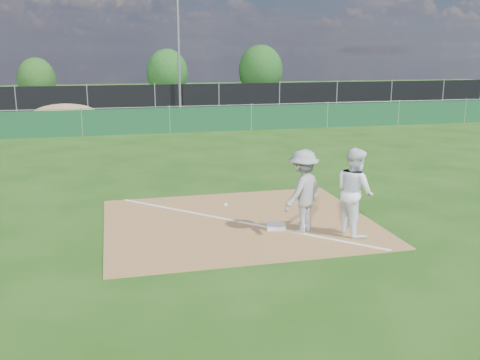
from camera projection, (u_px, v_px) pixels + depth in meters
name	position (u px, v px, depth m)	size (l,w,h in m)	color
ground	(185.00, 152.00, 20.71)	(90.00, 90.00, 0.00)	#1C450E
infield_dirt	(239.00, 222.00, 12.21)	(6.00, 5.00, 0.02)	olive
foul_line	(239.00, 221.00, 12.21)	(0.08, 7.00, 0.01)	white
green_fence	(170.00, 120.00, 25.29)	(44.00, 0.05, 1.20)	#103C20
dirt_mound	(65.00, 115.00, 27.45)	(3.38, 2.60, 1.17)	olive
black_fence	(155.00, 99.00, 32.77)	(46.00, 0.04, 1.80)	black
parking_lot	(149.00, 106.00, 37.70)	(46.00, 9.00, 0.01)	black
light_pole	(179.00, 47.00, 32.10)	(0.16, 0.16, 8.00)	slate
first_base	(276.00, 226.00, 11.76)	(0.41, 0.41, 0.09)	white
play_at_first	(303.00, 191.00, 11.35)	(2.41, 1.23, 1.79)	#A2A2A4
runner	(355.00, 192.00, 11.25)	(0.91, 0.71, 1.87)	white
car_left	(37.00, 97.00, 35.25)	(1.96, 4.86, 1.66)	#A9ACB1
car_mid	(129.00, 96.00, 37.14)	(1.51, 4.34, 1.43)	black
car_right	(228.00, 95.00, 38.84)	(1.93, 4.74, 1.38)	black
tree_left	(37.00, 79.00, 39.92)	(2.80, 2.80, 3.32)	#382316
tree_mid	(167.00, 73.00, 43.60)	(3.36, 3.36, 3.98)	#382316
tree_right	(261.00, 70.00, 44.12)	(3.62, 3.62, 4.30)	#382316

